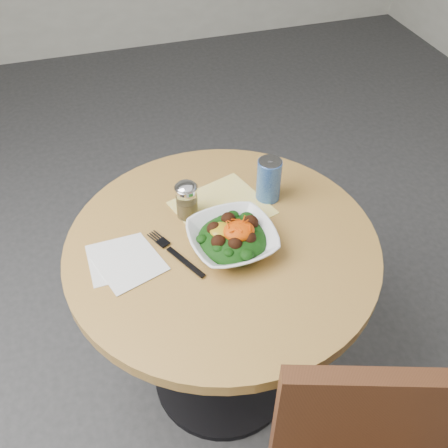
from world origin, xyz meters
name	(u,v)px	position (x,y,z in m)	size (l,w,h in m)	color
ground	(223,375)	(0.00, 0.00, 0.00)	(6.00, 6.00, 0.00)	#313134
table	(222,285)	(0.00, 0.00, 0.55)	(0.90, 0.90, 0.75)	black
cloth_napkin	(222,208)	(0.04, 0.14, 0.75)	(0.26, 0.24, 0.00)	yellow
paper_napkins	(124,261)	(-0.28, 0.00, 0.75)	(0.21, 0.21, 0.00)	white
salad_bowl	(232,238)	(0.02, -0.03, 0.78)	(0.26, 0.26, 0.09)	white
fork	(174,252)	(-0.14, -0.01, 0.76)	(0.12, 0.22, 0.00)	black
spice_shaker	(187,200)	(-0.07, 0.14, 0.81)	(0.07, 0.07, 0.12)	silver
beverage_can	(269,180)	(0.19, 0.14, 0.82)	(0.07, 0.07, 0.14)	navy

